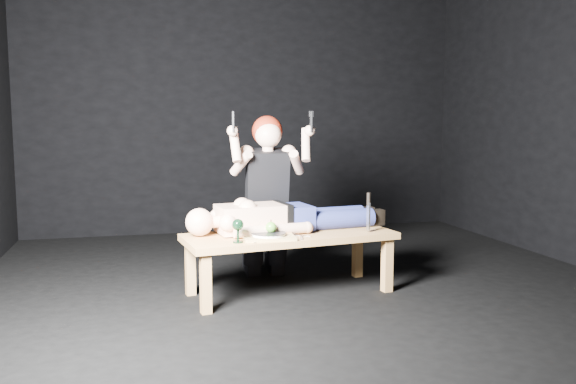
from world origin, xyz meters
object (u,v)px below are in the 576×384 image
at_px(lying_man, 289,213).
at_px(goblet, 238,231).
at_px(kneeling_woman, 266,195).
at_px(serving_tray, 269,237).
at_px(table, 290,263).
at_px(carving_knife, 368,212).

distance_m(lying_man, goblet, 0.59).
bearing_deg(kneeling_woman, lying_man, -72.76).
bearing_deg(kneeling_woman, serving_tray, -97.19).
relative_size(lying_man, goblet, 9.13).
xyz_separation_m(kneeling_woman, goblet, (-0.36, -0.76, -0.14)).
bearing_deg(serving_tray, table, 38.69).
bearing_deg(kneeling_woman, table, -79.28).
bearing_deg(lying_man, table, -109.32).
distance_m(kneeling_woman, serving_tray, 0.72).
distance_m(table, carving_knife, 0.70).
height_order(table, kneeling_woman, kneeling_woman).
xyz_separation_m(lying_man, kneeling_woman, (-0.10, 0.39, 0.10)).
height_order(lying_man, carving_knife, carving_knife).
bearing_deg(lying_man, serving_tray, -134.95).
xyz_separation_m(kneeling_woman, carving_knife, (0.65, -0.61, -0.08)).
xyz_separation_m(table, kneeling_woman, (-0.07, 0.52, 0.45)).
distance_m(table, lying_man, 0.38).
relative_size(table, kneeling_woman, 1.14).
relative_size(lying_man, carving_knife, 5.06).
bearing_deg(lying_man, goblet, -147.90).
distance_m(lying_man, kneeling_woman, 0.41).
height_order(lying_man, kneeling_woman, kneeling_woman).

